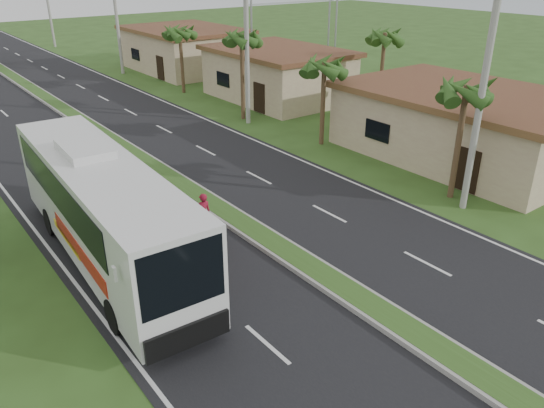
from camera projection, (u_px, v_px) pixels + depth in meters
ground at (356, 300)px, 16.60m from camera, size 180.00×180.00×0.00m
road_asphalt at (110, 140)px, 30.98m from camera, size 14.00×160.00×0.02m
median_strip at (110, 139)px, 30.94m from camera, size 1.20×160.00×0.18m
lane_edge_right at (208, 121)px, 34.67m from camera, size 0.12×160.00×0.01m
shop_near at (464, 124)px, 27.86m from camera, size 8.60×12.60×3.52m
shop_mid at (277, 74)px, 39.34m from camera, size 7.60×10.60×3.67m
shop_far at (185, 49)px, 49.38m from camera, size 8.60×11.60×3.82m
palm_verge_a at (466, 91)px, 21.69m from camera, size 2.40×2.40×5.45m
palm_verge_b at (324, 67)px, 28.55m from camera, size 2.40×2.40×5.05m
palm_verge_c at (241, 39)px, 32.93m from camera, size 2.40×2.40×5.85m
palm_verge_d at (180, 32)px, 39.93m from camera, size 2.40×2.40×5.25m
palm_behind_shop at (385, 37)px, 34.92m from camera, size 2.40×2.40×5.65m
utility_pole_a at (485, 74)px, 20.30m from camera, size 1.60×0.28×11.00m
utility_pole_b at (246, 21)px, 31.55m from camera, size 3.20×0.28×12.00m
utility_pole_c at (115, 8)px, 46.21m from camera, size 1.60×0.28×11.00m
coach_bus_main at (102, 205)px, 17.83m from camera, size 3.16×12.38×3.97m
motorcyclist at (204, 228)px, 19.37m from camera, size 1.73×0.57×2.12m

